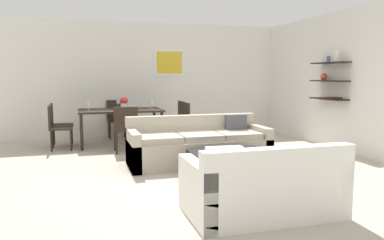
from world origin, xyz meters
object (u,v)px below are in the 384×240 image
(sofa_beige, at_px, (198,146))
(loveseat_white, at_px, (262,187))
(candle_jar, at_px, (258,152))
(centerpiece_vase, at_px, (124,103))
(dining_chair_left_far, at_px, (58,122))
(dining_table, at_px, (120,113))
(dining_chair_right_near, at_px, (181,120))
(wine_glass_right_near, at_px, (152,103))
(dining_chair_left_near, at_px, (56,124))
(decorative_bowl, at_px, (240,151))
(dining_chair_head, at_px, (117,117))
(dining_chair_right_far, at_px, (176,118))
(wine_glass_head, at_px, (118,102))
(wine_glass_left_near, at_px, (88,104))
(apple_on_coffee_table, at_px, (221,153))
(coffee_table, at_px, (234,167))
(dining_chair_foot, at_px, (125,126))
(wine_glass_right_far, at_px, (150,102))

(sofa_beige, relative_size, loveseat_white, 1.44)
(candle_jar, relative_size, centerpiece_vase, 0.31)
(dining_chair_left_far, bearing_deg, dining_table, -9.67)
(sofa_beige, height_order, dining_chair_right_near, dining_chair_right_near)
(centerpiece_vase, bearing_deg, dining_table, 172.40)
(wine_glass_right_near, bearing_deg, dining_chair_left_near, -177.10)
(decorative_bowl, distance_m, dining_chair_left_far, 4.29)
(dining_chair_left_near, height_order, centerpiece_vase, centerpiece_vase)
(sofa_beige, height_order, dining_chair_head, dining_chair_head)
(dining_chair_right_far, height_order, wine_glass_head, wine_glass_head)
(candle_jar, relative_size, dining_chair_left_near, 0.09)
(dining_chair_right_far, xyz_separation_m, wine_glass_left_near, (-1.91, -0.33, 0.38))
(candle_jar, distance_m, apple_on_coffee_table, 0.51)
(dining_chair_head, distance_m, wine_glass_right_near, 1.25)
(loveseat_white, distance_m, dining_chair_left_near, 4.84)
(dining_chair_left_near, bearing_deg, apple_on_coffee_table, -53.84)
(coffee_table, bearing_deg, loveseat_white, -99.40)
(apple_on_coffee_table, bearing_deg, loveseat_white, -89.38)
(loveseat_white, height_order, wine_glass_left_near, wine_glass_left_near)
(apple_on_coffee_table, bearing_deg, dining_chair_foot, 112.40)
(decorative_bowl, xyz_separation_m, dining_chair_left_far, (-2.57, 3.43, 0.09))
(candle_jar, xyz_separation_m, dining_chair_right_near, (-0.25, 3.15, 0.09))
(dining_chair_right_near, bearing_deg, candle_jar, -85.53)
(dining_chair_left_near, bearing_deg, wine_glass_left_near, 8.93)
(dining_table, height_order, dining_chair_right_near, dining_chair_right_near)
(loveseat_white, height_order, dining_table, loveseat_white)
(coffee_table, height_order, dining_chair_right_far, dining_chair_right_far)
(decorative_bowl, height_order, dining_chair_head, dining_chair_head)
(apple_on_coffee_table, bearing_deg, coffee_table, 21.20)
(dining_chair_head, xyz_separation_m, wine_glass_right_near, (0.65, -1.00, 0.37))
(coffee_table, bearing_deg, dining_chair_right_near, 89.21)
(coffee_table, distance_m, dining_chair_head, 4.30)
(dining_chair_foot, height_order, wine_glass_right_far, wine_glass_right_far)
(coffee_table, xyz_separation_m, dining_chair_right_far, (0.04, 3.44, 0.31))
(dining_chair_left_far, distance_m, wine_glass_head, 1.33)
(dining_chair_left_near, xyz_separation_m, wine_glass_right_far, (1.91, 0.33, 0.37))
(wine_glass_right_far, relative_size, wine_glass_left_near, 0.99)
(dining_chair_right_far, bearing_deg, loveseat_white, -93.05)
(coffee_table, bearing_deg, candle_jar, -25.97)
(dining_chair_left_near, bearing_deg, dining_chair_foot, -27.95)
(loveseat_white, bearing_deg, apple_on_coffee_table, 90.62)
(candle_jar, xyz_separation_m, dining_chair_left_near, (-2.77, 3.15, 0.09))
(dining_chair_left_far, relative_size, wine_glass_left_near, 4.74)
(dining_table, height_order, dining_chair_foot, dining_chair_foot)
(apple_on_coffee_table, distance_m, centerpiece_vase, 3.46)
(dining_table, height_order, dining_chair_right_far, dining_chair_right_far)
(dining_chair_right_near, height_order, wine_glass_head, wine_glass_head)
(dining_chair_left_near, relative_size, wine_glass_right_far, 4.77)
(sofa_beige, xyz_separation_m, dining_chair_right_near, (0.21, 1.88, 0.21))
(dining_chair_right_near, bearing_deg, dining_chair_head, 138.93)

